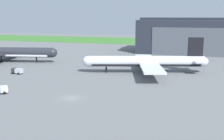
{
  "coord_description": "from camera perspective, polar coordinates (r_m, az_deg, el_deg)",
  "views": [
    {
      "loc": [
        28.17,
        -59.83,
        19.64
      ],
      "look_at": [
        4.13,
        19.9,
        3.44
      ],
      "focal_mm": 45.28,
      "sensor_mm": 36.0,
      "label": 1
    }
  ],
  "objects": [
    {
      "name": "ops_van",
      "position": [
        101.07,
        -18.6,
        -0.15
      ],
      "size": [
        3.9,
        2.25,
        1.92
      ],
      "color": "#2D2D33",
      "rests_on": "ground_plane"
    },
    {
      "name": "airliner_far_right",
      "position": [
        128.67,
        -21.34,
        3.32
      ],
      "size": [
        46.53,
        39.65,
        13.37
      ],
      "color": "#282B33",
      "rests_on": "ground_plane"
    },
    {
      "name": "airliner_far_left",
      "position": [
        98.09,
        6.87,
        1.64
      ],
      "size": [
        41.87,
        38.06,
        12.25
      ],
      "color": "silver",
      "rests_on": "ground_plane"
    },
    {
      "name": "grass_field_strip",
      "position": [
        217.68,
        9.32,
        5.7
      ],
      "size": [
        440.0,
        56.0,
        0.08
      ],
      "primitive_type": "cube",
      "color": "#3B762F",
      "rests_on": "ground_plane"
    },
    {
      "name": "maintenance_hangar",
      "position": [
        156.43,
        18.8,
        6.43
      ],
      "size": [
        71.17,
        28.8,
        18.4
      ],
      "color": "#232833",
      "rests_on": "ground_plane"
    },
    {
      "name": "ground_plane",
      "position": [
        68.98,
        -8.12,
        -5.65
      ],
      "size": [
        440.0,
        440.0,
        0.0
      ],
      "primitive_type": "plane",
      "color": "slate"
    }
  ]
}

